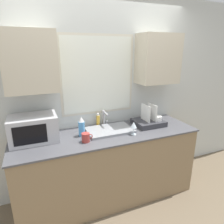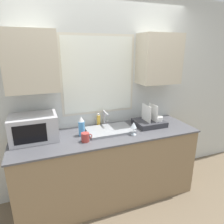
% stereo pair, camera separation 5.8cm
% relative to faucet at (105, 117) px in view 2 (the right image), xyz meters
% --- Properties ---
extents(ground_plane, '(12.00, 12.00, 0.00)m').
position_rel_faucet_xyz_m(ground_plane, '(-0.05, -0.58, -1.06)').
color(ground_plane, brown).
extents(countertop, '(2.28, 0.71, 0.93)m').
position_rel_faucet_xyz_m(countertop, '(-0.05, -0.24, -0.59)').
color(countertop, '#8C7251').
rests_on(countertop, ground_plane).
extents(wall_back, '(6.00, 0.38, 2.60)m').
position_rel_faucet_xyz_m(wall_back, '(-0.05, 0.10, 0.34)').
color(wall_back, silver).
rests_on(wall_back, ground_plane).
extents(sink_basin, '(0.57, 0.37, 0.03)m').
position_rel_faucet_xyz_m(sink_basin, '(-0.00, -0.19, -0.11)').
color(sink_basin, gray).
rests_on(sink_basin, countertop).
extents(faucet, '(0.08, 0.19, 0.21)m').
position_rel_faucet_xyz_m(faucet, '(0.00, 0.00, 0.00)').
color(faucet, '#99999E').
rests_on(faucet, countertop).
extents(microwave, '(0.51, 0.36, 0.30)m').
position_rel_faucet_xyz_m(microwave, '(-0.89, -0.12, 0.02)').
color(microwave, '#B2B2B7').
rests_on(microwave, countertop).
extents(dish_rack, '(0.39, 0.34, 0.29)m').
position_rel_faucet_xyz_m(dish_rack, '(0.58, -0.19, -0.07)').
color(dish_rack, '#333338').
rests_on(dish_rack, countertop).
extents(spray_bottle, '(0.07, 0.07, 0.24)m').
position_rel_faucet_xyz_m(spray_bottle, '(-0.36, -0.19, -0.01)').
color(spray_bottle, '#4C99D8').
rests_on(spray_bottle, countertop).
extents(soap_bottle, '(0.05, 0.05, 0.18)m').
position_rel_faucet_xyz_m(soap_bottle, '(-0.08, 0.03, -0.05)').
color(soap_bottle, gold).
rests_on(soap_bottle, countertop).
extents(mug_near_sink, '(0.13, 0.09, 0.10)m').
position_rel_faucet_xyz_m(mug_near_sink, '(-0.36, -0.37, -0.08)').
color(mug_near_sink, '#A53833').
rests_on(mug_near_sink, countertop).
extents(wine_glass, '(0.08, 0.08, 0.16)m').
position_rel_faucet_xyz_m(wine_glass, '(0.23, -0.40, -0.01)').
color(wine_glass, silver).
rests_on(wine_glass, countertop).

